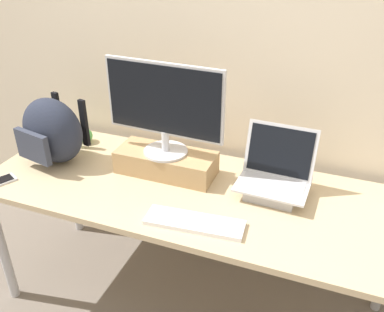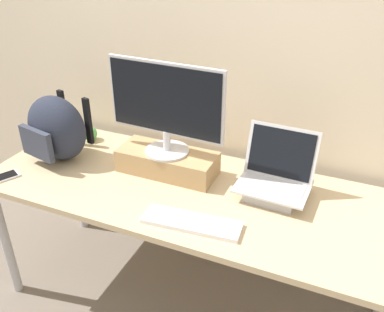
% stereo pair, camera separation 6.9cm
% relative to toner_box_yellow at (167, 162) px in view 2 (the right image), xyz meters
% --- Properties ---
extents(ground_plane, '(20.00, 20.00, 0.00)m').
position_rel_toner_box_yellow_xyz_m(ground_plane, '(0.17, -0.10, -0.79)').
color(ground_plane, '#70665B').
extents(back_wall, '(7.00, 0.10, 2.60)m').
position_rel_toner_box_yellow_xyz_m(back_wall, '(0.17, 0.37, 0.51)').
color(back_wall, beige).
rests_on(back_wall, ground).
extents(desk, '(2.01, 0.74, 0.74)m').
position_rel_toner_box_yellow_xyz_m(desk, '(0.17, -0.10, -0.12)').
color(desk, tan).
rests_on(desk, ground).
extents(toner_box_yellow, '(0.49, 0.21, 0.11)m').
position_rel_toner_box_yellow_xyz_m(toner_box_yellow, '(0.00, 0.00, 0.00)').
color(toner_box_yellow, tan).
rests_on(toner_box_yellow, desk).
extents(desktop_monitor, '(0.58, 0.21, 0.45)m').
position_rel_toner_box_yellow_xyz_m(desktop_monitor, '(-0.00, -0.00, 0.30)').
color(desktop_monitor, silver).
rests_on(desktop_monitor, toner_box_yellow).
extents(open_laptop, '(0.33, 0.26, 0.30)m').
position_rel_toner_box_yellow_xyz_m(open_laptop, '(0.53, 0.01, 0.00)').
color(open_laptop, '#ADADB2').
rests_on(open_laptop, desk).
extents(external_keyboard, '(0.42, 0.16, 0.02)m').
position_rel_toner_box_yellow_xyz_m(external_keyboard, '(0.28, -0.33, -0.05)').
color(external_keyboard, white).
rests_on(external_keyboard, desk).
extents(messenger_backpack, '(0.39, 0.32, 0.34)m').
position_rel_toner_box_yellow_xyz_m(messenger_backpack, '(-0.59, -0.09, 0.11)').
color(messenger_backpack, '#232838').
rests_on(messenger_backpack, desk).
extents(cell_phone, '(0.13, 0.15, 0.01)m').
position_rel_toner_box_yellow_xyz_m(cell_phone, '(-0.71, -0.36, -0.05)').
color(cell_phone, silver).
rests_on(cell_phone, desk).
extents(plush_toy, '(0.08, 0.08, 0.08)m').
position_rel_toner_box_yellow_xyz_m(plush_toy, '(-0.56, 0.14, -0.02)').
color(plush_toy, '#56B256').
rests_on(plush_toy, desk).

